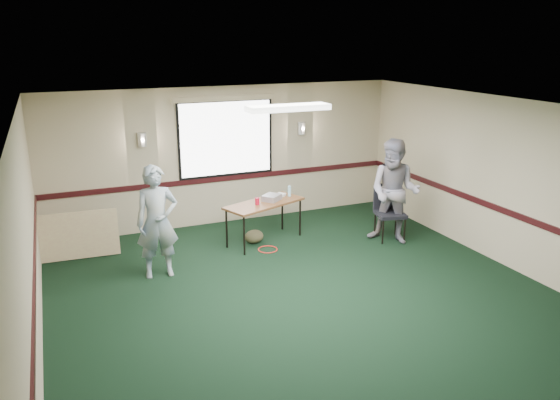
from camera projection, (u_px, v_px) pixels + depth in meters
name	position (u px, v px, depth m)	size (l,w,h in m)	color
ground	(317.00, 308.00, 7.54)	(8.00, 8.00, 0.00)	black
room_shell	(260.00, 164.00, 8.95)	(8.00, 8.02, 8.00)	tan
folding_table	(264.00, 205.00, 9.78)	(1.60, 1.09, 0.74)	#5F2B1B
projector	(272.00, 198.00, 9.87)	(0.31, 0.26, 0.10)	gray
game_console	(280.00, 195.00, 10.14)	(0.19, 0.15, 0.05)	silver
red_cup	(257.00, 201.00, 9.62)	(0.08, 0.08, 0.12)	#A80B21
water_bottle	(289.00, 191.00, 10.12)	(0.06, 0.06, 0.20)	#8FD1EB
duffel_bag	(254.00, 237.00, 9.86)	(0.35, 0.26, 0.25)	#433F26
cable_coil	(268.00, 249.00, 9.58)	(0.35, 0.35, 0.02)	red
folded_table	(71.00, 236.00, 9.12)	(1.54, 0.07, 0.79)	tan
conference_chair	(389.00, 207.00, 10.00)	(0.59, 0.60, 1.00)	black
person_left	(157.00, 222.00, 8.33)	(0.64, 0.42, 1.76)	#426393
person_right	(395.00, 192.00, 9.70)	(0.92, 0.72, 1.89)	#7F91C6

